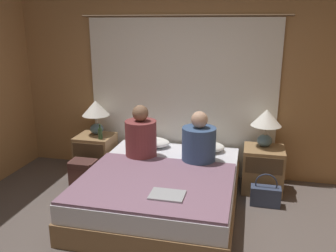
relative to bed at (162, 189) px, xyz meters
name	(u,v)px	position (x,y,z in m)	size (l,w,h in m)	color
wall_back	(182,84)	(0.00, 1.13, 1.03)	(4.73, 0.06, 2.50)	#A37547
curtain_panel	(181,98)	(0.00, 1.06, 0.86)	(2.75, 0.03, 2.16)	white
bed	(162,189)	(0.00, 0.00, 0.00)	(1.67, 2.02, 0.44)	olive
nightstand_left	(96,155)	(-1.13, 0.71, 0.07)	(0.49, 0.46, 0.57)	#937047
nightstand_right	(263,169)	(1.13, 0.71, 0.07)	(0.49, 0.46, 0.57)	#937047
lamp_left	(96,111)	(-1.13, 0.79, 0.67)	(0.37, 0.37, 0.48)	slate
lamp_right	(266,121)	(1.13, 0.79, 0.67)	(0.37, 0.37, 0.48)	slate
pillow_left	(150,142)	(-0.37, 0.79, 0.28)	(0.55, 0.36, 0.12)	white
pillow_right	(204,146)	(0.37, 0.79, 0.28)	(0.55, 0.36, 0.12)	white
blanket_on_bed	(155,182)	(0.00, -0.32, 0.24)	(1.61, 1.33, 0.03)	slate
person_left_in_bed	(141,137)	(-0.36, 0.39, 0.49)	(0.39, 0.39, 0.66)	brown
person_right_in_bed	(199,142)	(0.36, 0.39, 0.47)	(0.41, 0.41, 0.63)	#38517A
beer_bottle_on_left_stand	(100,133)	(-0.99, 0.59, 0.43)	(0.06, 0.06, 0.21)	#2D4C28
laptop_on_bed	(167,195)	(0.21, -0.62, 0.26)	(0.33, 0.24, 0.02)	#9EA0A5
backpack_on_floor	(83,173)	(-1.09, 0.22, 0.00)	(0.32, 0.25, 0.39)	brown
handbag_on_floor	(265,195)	(1.16, 0.31, -0.09)	(0.34, 0.15, 0.40)	#333D56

